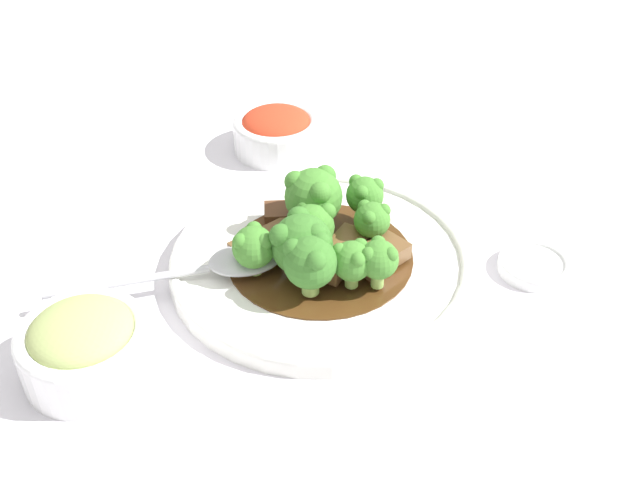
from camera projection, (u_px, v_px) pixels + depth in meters
The scene contains 19 objects.
ground_plane at pixel (320, 269), 0.71m from camera, with size 4.00×4.00×0.00m, color silver.
main_plate at pixel (320, 260), 0.70m from camera, with size 0.28×0.28×0.02m.
beef_strip_0 at pixel (338, 256), 0.68m from camera, with size 0.03×0.07×0.02m.
beef_strip_1 at pixel (289, 213), 0.73m from camera, with size 0.06×0.05×0.01m.
beef_strip_2 at pixel (380, 255), 0.68m from camera, with size 0.05×0.06×0.02m.
beef_strip_3 at pixel (269, 240), 0.70m from camera, with size 0.05×0.08×0.01m.
broccoli_floret_0 at pixel (254, 246), 0.66m from camera, with size 0.04×0.04×0.05m.
broccoli_floret_1 at pixel (372, 220), 0.69m from camera, with size 0.03×0.03×0.04m.
broccoli_floret_2 at pixel (314, 196), 0.70m from camera, with size 0.06×0.06×0.06m.
broccoli_floret_3 at pixel (379, 259), 0.64m from camera, with size 0.03×0.03×0.05m.
broccoli_floret_4 at pixel (314, 223), 0.69m from camera, with size 0.04×0.04×0.05m.
broccoli_floret_5 at pixel (310, 262), 0.63m from camera, with size 0.05×0.05×0.06m.
broccoli_floret_6 at pixel (299, 242), 0.65m from camera, with size 0.06×0.06×0.06m.
broccoli_floret_7 at pixel (365, 195), 0.72m from camera, with size 0.04×0.04×0.05m.
broccoli_floret_8 at pixel (352, 260), 0.64m from camera, with size 0.04×0.04×0.05m.
serving_spoon at pixel (229, 262), 0.67m from camera, with size 0.17×0.17×0.01m.
side_bowl_kimchi at pixel (277, 131), 0.87m from camera, with size 0.10×0.10×0.05m.
side_bowl_appetizer at pixel (84, 345), 0.59m from camera, with size 0.10×0.10×0.06m.
sauce_dish at pixel (534, 265), 0.70m from camera, with size 0.07×0.07×0.01m.
Camera 1 is at (0.27, -0.47, 0.45)m, focal length 42.00 mm.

